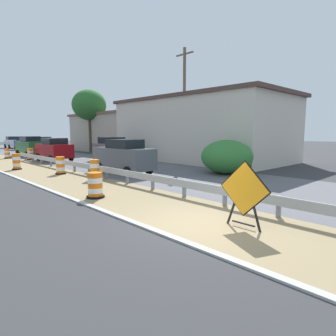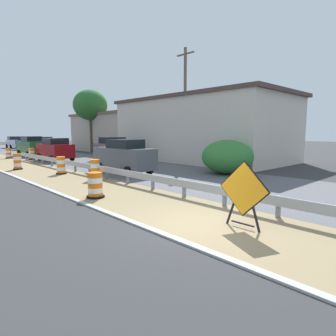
# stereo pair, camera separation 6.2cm
# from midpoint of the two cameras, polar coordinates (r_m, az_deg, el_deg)

# --- Properties ---
(ground_plane) EXTENTS (160.00, 160.00, 0.00)m
(ground_plane) POSITION_cam_midpoint_polar(r_m,az_deg,el_deg) (8.48, 5.77, -11.24)
(ground_plane) COLOR #333335
(median_dirt_strip) EXTENTS (3.76, 120.00, 0.01)m
(median_dirt_strip) POSITION_cam_midpoint_polar(r_m,az_deg,el_deg) (8.99, 8.63, -10.20)
(median_dirt_strip) COLOR #8E7A56
(median_dirt_strip) RESTS_ON ground
(far_lane_asphalt) EXTENTS (7.95, 120.00, 0.00)m
(far_lane_asphalt) POSITION_cam_midpoint_polar(r_m,az_deg,el_deg) (13.95, 23.58, -4.43)
(far_lane_asphalt) COLOR #56565B
(far_lane_asphalt) RESTS_ON ground
(curb_near_edge) EXTENTS (0.20, 120.00, 0.11)m
(curb_near_edge) POSITION_cam_midpoint_polar(r_m,az_deg,el_deg) (7.60, -0.81, -13.43)
(curb_near_edge) COLOR #ADADA8
(curb_near_edge) RESTS_ON ground
(guardrail_median) EXTENTS (0.18, 40.80, 0.71)m
(guardrail_median) POSITION_cam_midpoint_polar(r_m,az_deg,el_deg) (12.54, -0.45, -2.69)
(guardrail_median) COLOR #999EA3
(guardrail_median) RESTS_ON ground
(warning_sign_diamond) EXTENTS (0.07, 1.58, 1.92)m
(warning_sign_diamond) POSITION_cam_midpoint_polar(r_m,az_deg,el_deg) (8.16, 14.88, -4.60)
(warning_sign_diamond) COLOR black
(warning_sign_diamond) RESTS_ON ground
(traffic_barrel_nearest) EXTENTS (0.74, 0.74, 1.05)m
(traffic_barrel_nearest) POSITION_cam_midpoint_polar(r_m,az_deg,el_deg) (12.00, -14.60, -3.60)
(traffic_barrel_nearest) COLOR orange
(traffic_barrel_nearest) RESTS_ON ground
(traffic_barrel_close) EXTENTS (0.63, 0.63, 1.15)m
(traffic_barrel_close) POSITION_cam_midpoint_polar(r_m,az_deg,el_deg) (16.49, -14.63, -0.50)
(traffic_barrel_close) COLOR orange
(traffic_barrel_close) RESTS_ON ground
(traffic_barrel_mid) EXTENTS (0.66, 0.66, 1.12)m
(traffic_barrel_mid) POSITION_cam_midpoint_polar(r_m,az_deg,el_deg) (19.36, -20.95, 0.34)
(traffic_barrel_mid) COLOR orange
(traffic_barrel_mid) RESTS_ON ground
(traffic_barrel_far) EXTENTS (0.64, 0.64, 1.15)m
(traffic_barrel_far) POSITION_cam_midpoint_polar(r_m,az_deg,el_deg) (22.99, -28.27, 1.02)
(traffic_barrel_far) COLOR orange
(traffic_barrel_far) RESTS_ON ground
(traffic_barrel_farther) EXTENTS (0.63, 0.63, 0.99)m
(traffic_barrel_farther) POSITION_cam_midpoint_polar(r_m,az_deg,el_deg) (33.03, -29.69, 2.45)
(traffic_barrel_farther) COLOR orange
(traffic_barrel_farther) RESTS_ON ground
(traffic_barrel_farthest) EXTENTS (0.64, 0.64, 1.11)m
(traffic_barrel_farthest) POSITION_cam_midpoint_polar(r_m,az_deg,el_deg) (30.46, -26.02, 2.45)
(traffic_barrel_farthest) COLOR orange
(traffic_barrel_farthest) RESTS_ON ground
(car_lead_near_lane) EXTENTS (2.24, 4.20, 2.12)m
(car_lead_near_lane) POSITION_cam_midpoint_polar(r_m,az_deg,el_deg) (28.49, -22.00, 3.49)
(car_lead_near_lane) COLOR maroon
(car_lead_near_lane) RESTS_ON ground
(car_trailing_near_lane) EXTENTS (2.15, 4.42, 2.04)m
(car_trailing_near_lane) POSITION_cam_midpoint_polar(r_m,az_deg,el_deg) (40.78, -24.02, 4.33)
(car_trailing_near_lane) COLOR #4C5156
(car_trailing_near_lane) RESTS_ON ground
(car_lead_far_lane) EXTENTS (2.03, 4.82, 2.20)m
(car_lead_far_lane) POSITION_cam_midpoint_polar(r_m,az_deg,el_deg) (18.78, -9.06, 2.35)
(car_lead_far_lane) COLOR #4C5156
(car_lead_far_lane) RESTS_ON ground
(car_mid_far_lane) EXTENTS (1.97, 4.18, 1.97)m
(car_mid_far_lane) POSITION_cam_midpoint_polar(r_m,az_deg,el_deg) (47.89, -27.00, 4.47)
(car_mid_far_lane) COLOR navy
(car_mid_far_lane) RESTS_ON ground
(car_distant_a) EXTENTS (2.26, 4.27, 2.21)m
(car_distant_a) POSITION_cam_midpoint_polar(r_m,az_deg,el_deg) (26.28, -11.20, 3.70)
(car_distant_a) COLOR #4C5156
(car_distant_a) RESTS_ON ground
(car_distant_b) EXTENTS (2.02, 4.54, 2.20)m
(car_distant_b) POSITION_cam_midpoint_polar(r_m,az_deg,el_deg) (35.16, -26.10, 3.97)
(car_distant_b) COLOR #195128
(car_distant_b) RESTS_ON ground
(car_distant_c) EXTENTS (2.04, 4.18, 1.93)m
(car_distant_c) POSITION_cam_midpoint_polar(r_m,az_deg,el_deg) (53.90, -28.84, 4.57)
(car_distant_c) COLOR silver
(car_distant_c) RESTS_ON ground
(roadside_shop_near) EXTENTS (8.88, 16.52, 5.86)m
(roadside_shop_near) POSITION_cam_midpoint_polar(r_m,az_deg,el_deg) (27.44, 6.62, 7.79)
(roadside_shop_near) COLOR beige
(roadside_shop_near) RESTS_ON ground
(roadside_shop_far) EXTENTS (8.80, 15.68, 5.16)m
(roadside_shop_far) POSITION_cam_midpoint_polar(r_m,az_deg,el_deg) (39.74, -9.01, 7.08)
(roadside_shop_far) COLOR #AD9E8E
(roadside_shop_far) RESTS_ON ground
(utility_pole_near) EXTENTS (0.24, 1.80, 9.36)m
(utility_pole_near) POSITION_cam_midpoint_polar(r_m,az_deg,el_deg) (23.66, 3.22, 12.51)
(utility_pole_near) COLOR brown
(utility_pole_near) RESTS_ON ground
(bush_roadside) EXTENTS (3.31, 3.31, 2.18)m
(bush_roadside) POSITION_cam_midpoint_polar(r_m,az_deg,el_deg) (18.64, 11.68, 2.23)
(bush_roadside) COLOR #337533
(bush_roadside) RESTS_ON ground
(tree_roadside) EXTENTS (4.35, 4.35, 8.09)m
(tree_roadside) POSITION_cam_midpoint_polar(r_m,az_deg,el_deg) (38.79, -15.65, 12.09)
(tree_roadside) COLOR #4C3D2D
(tree_roadside) RESTS_ON ground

